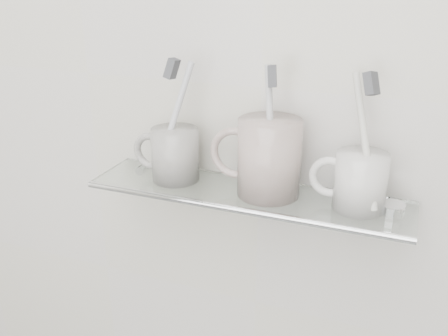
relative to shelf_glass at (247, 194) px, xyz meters
The scene contains 18 objects.
wall_back 0.17m from the shelf_glass, 90.00° to the left, with size 2.50×2.50×0.00m, color beige.
shelf_glass is the anchor object (origin of this frame).
shelf_rail 0.06m from the shelf_glass, 90.00° to the right, with size 0.01×0.01×0.50m, color silver.
bracket_left 0.22m from the shelf_glass, 167.38° to the left, with size 0.02×0.02×0.03m, color silver.
bracket_right 0.22m from the shelf_glass, 12.62° to the left, with size 0.02×0.02×0.03m, color silver.
mug_left 0.13m from the shelf_glass, behind, with size 0.08×0.08×0.09m, color white.
mug_left_handle 0.17m from the shelf_glass, behind, with size 0.06×0.06×0.01m, color white.
toothbrush_left 0.16m from the shelf_glass, behind, with size 0.01×0.01×0.19m, color silver.
bristles_left 0.22m from the shelf_glass, behind, with size 0.01×0.02×0.03m, color #3E4044.
mug_center 0.07m from the shelf_glass, ahead, with size 0.10×0.10×0.12m, color silver.
mug_center_handle 0.07m from the shelf_glass, 166.48° to the left, with size 0.08×0.08×0.01m, color silver.
toothbrush_center 0.11m from the shelf_glass, ahead, with size 0.01×0.01×0.19m, color #B6B6B6.
bristles_center 0.19m from the shelf_glass, ahead, with size 0.01×0.02×0.03m, color #3E4044.
mug_right 0.17m from the shelf_glass, ahead, with size 0.07×0.07×0.08m, color silver.
mug_right_handle 0.13m from the shelf_glass, ahead, with size 0.06×0.06×0.01m, color silver.
toothbrush_right 0.20m from the shelf_glass, ahead, with size 0.01×0.01×0.19m, color beige.
bristles_right 0.25m from the shelf_glass, ahead, with size 0.01×0.02×0.03m, color #3E4044.
chrome_cap 0.21m from the shelf_glass, ahead, with size 0.04×0.04×0.01m, color silver.
Camera 1 is at (0.22, 0.37, 1.42)m, focal length 40.00 mm.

